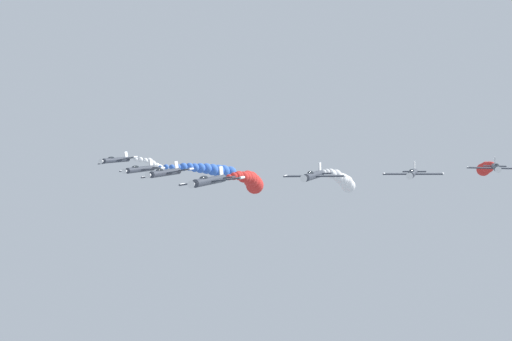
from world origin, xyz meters
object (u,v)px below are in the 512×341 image
object	(u,v)px
airplane_right_inner	(165,173)
airplane_right_outer	(140,169)
airplane_left_inner	(313,175)
airplane_high_slot	(116,160)
airplane_trailing	(496,168)
airplane_left_outer	(412,173)
airplane_lead	(209,181)

from	to	relation	value
airplane_right_inner	airplane_right_outer	world-z (taller)	airplane_right_inner
airplane_left_inner	airplane_right_outer	size ratio (longest dim) A/B	1.00
airplane_right_inner	airplane_high_slot	size ratio (longest dim) A/B	1.00
airplane_left_inner	airplane_trailing	size ratio (longest dim) A/B	1.00
airplane_left_outer	airplane_trailing	bearing A→B (deg)	-138.30
airplane_left_outer	airplane_right_inner	bearing A→B (deg)	15.16
airplane_left_inner	airplane_right_inner	size ratio (longest dim) A/B	1.00
airplane_left_inner	airplane_right_outer	bearing A→B (deg)	-17.51
airplane_right_inner	airplane_trailing	size ratio (longest dim) A/B	1.00
airplane_left_outer	airplane_lead	bearing A→B (deg)	42.93
airplane_trailing	airplane_high_slot	size ratio (longest dim) A/B	1.00
airplane_lead	airplane_high_slot	xyz separation A→B (m)	(38.44, -33.95, 0.57)
airplane_lead	airplane_left_outer	distance (m)	34.19
airplane_right_outer	airplane_right_inner	bearing A→B (deg)	136.77
airplane_high_slot	airplane_trailing	bearing A→B (deg)	-179.30
airplane_lead	airplane_trailing	distance (m)	51.62
airplane_right_outer	airplane_trailing	xyz separation A→B (m)	(-63.98, -11.09, 1.06)
airplane_lead	airplane_trailing	world-z (taller)	airplane_trailing
airplane_trailing	airplane_left_outer	bearing A→B (deg)	41.70
airplane_right_inner	airplane_trailing	distance (m)	56.69
airplane_left_inner	airplane_trailing	world-z (taller)	airplane_trailing
airplane_lead	airplane_high_slot	distance (m)	51.29
airplane_right_outer	airplane_high_slot	world-z (taller)	airplane_high_slot
airplane_left_inner	airplane_left_outer	distance (m)	17.61
airplane_left_outer	airplane_high_slot	xyz separation A→B (m)	(63.48, -10.66, 0.56)
airplane_right_inner	airplane_left_outer	xyz separation A→B (m)	(-39.15, -10.61, 0.15)
airplane_trailing	airplane_high_slot	xyz separation A→B (m)	(76.49, 0.93, 0.03)
airplane_lead	airplane_left_outer	xyz separation A→B (m)	(-25.04, -23.29, 0.01)
airplane_lead	airplane_right_inner	bearing A→B (deg)	-41.95
airplane_lead	airplane_high_slot	size ratio (longest dim) A/B	1.00
airplane_left_inner	airplane_right_inner	world-z (taller)	airplane_left_inner
airplane_lead	airplane_right_inner	world-z (taller)	airplane_lead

